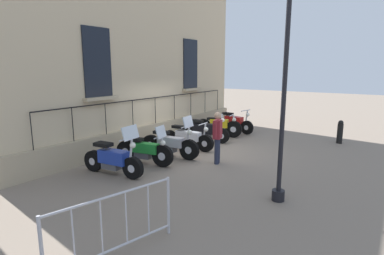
% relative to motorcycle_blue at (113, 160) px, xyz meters
% --- Properties ---
extents(ground_plane, '(60.00, 60.00, 0.00)m').
position_rel_motorcycle_blue_xyz_m(ground_plane, '(0.48, 3.46, -0.44)').
color(ground_plane, gray).
extents(building_facade, '(0.82, 11.48, 7.24)m').
position_rel_motorcycle_blue_xyz_m(building_facade, '(-1.90, 3.46, 3.07)').
color(building_facade, '#C6B28E').
rests_on(building_facade, ground_plane).
extents(motorcycle_blue, '(1.99, 0.73, 1.43)m').
position_rel_motorcycle_blue_xyz_m(motorcycle_blue, '(0.00, 0.00, 0.00)').
color(motorcycle_blue, black).
rests_on(motorcycle_blue, ground_plane).
extents(motorcycle_green, '(1.94, 0.65, 1.24)m').
position_rel_motorcycle_blue_xyz_m(motorcycle_green, '(0.04, 1.19, -0.02)').
color(motorcycle_green, black).
rests_on(motorcycle_green, ground_plane).
extents(motorcycle_silver, '(2.14, 0.65, 1.41)m').
position_rel_motorcycle_blue_xyz_m(motorcycle_silver, '(0.19, 2.24, -0.00)').
color(motorcycle_silver, black).
rests_on(motorcycle_silver, ground_plane).
extents(motorcycle_white, '(2.13, 0.59, 1.01)m').
position_rel_motorcycle_blue_xyz_m(motorcycle_white, '(0.07, 3.39, -0.04)').
color(motorcycle_white, black).
rests_on(motorcycle_white, ground_plane).
extents(motorcycle_black, '(2.08, 0.67, 1.12)m').
position_rel_motorcycle_blue_xyz_m(motorcycle_black, '(-0.02, 4.68, 0.01)').
color(motorcycle_black, black).
rests_on(motorcycle_black, ground_plane).
extents(motorcycle_yellow, '(2.06, 0.66, 0.96)m').
position_rel_motorcycle_blue_xyz_m(motorcycle_yellow, '(-0.05, 5.88, -0.01)').
color(motorcycle_yellow, black).
rests_on(motorcycle_yellow, ground_plane).
extents(motorcycle_red, '(2.15, 0.75, 1.08)m').
position_rel_motorcycle_blue_xyz_m(motorcycle_red, '(0.06, 7.03, -0.00)').
color(motorcycle_red, black).
rests_on(motorcycle_red, ground_plane).
extents(lamppost, '(0.31, 0.31, 4.92)m').
position_rel_motorcycle_blue_xyz_m(lamppost, '(4.28, 0.95, 2.20)').
color(lamppost, black).
rests_on(lamppost, ground_plane).
extents(crowd_barrier, '(0.53, 2.08, 1.05)m').
position_rel_motorcycle_blue_xyz_m(crowd_barrier, '(2.90, -2.52, 0.13)').
color(crowd_barrier, '#B7B7BF').
rests_on(crowd_barrier, ground_plane).
extents(bollard, '(0.21, 0.21, 0.91)m').
position_rel_motorcycle_blue_xyz_m(bollard, '(4.47, 7.45, 0.02)').
color(bollard, black).
rests_on(bollard, ground_plane).
extents(pedestrian_standing, '(0.31, 0.51, 1.59)m').
position_rel_motorcycle_blue_xyz_m(pedestrian_standing, '(1.82, 2.52, 0.46)').
color(pedestrian_standing, '#23283D').
rests_on(pedestrian_standing, ground_plane).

